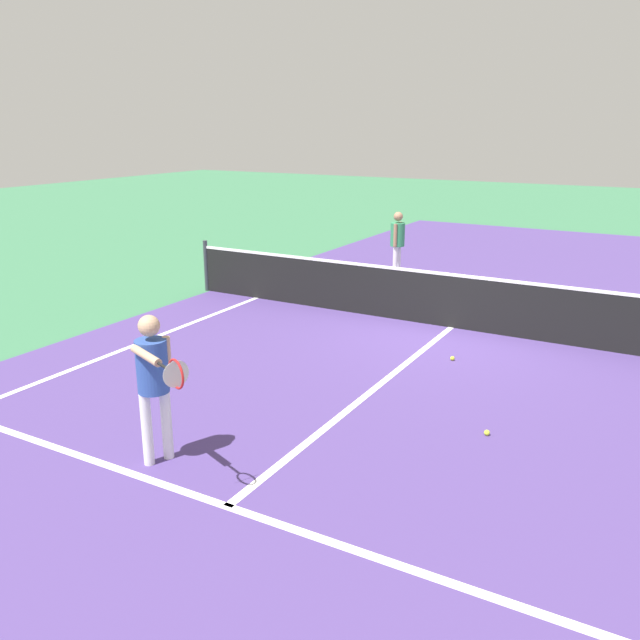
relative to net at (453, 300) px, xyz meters
The scene contains 9 objects.
ground_plane 0.49m from the net, ahead, with size 60.00×60.00×0.00m, color #38724C.
court_surface_inbounds 0.49m from the net, ahead, with size 10.62×24.40×0.00m, color #4C387A.
line_service_near 6.42m from the net, 90.00° to the right, with size 8.22×0.10×0.01m, color white.
line_center_service 3.24m from the net, 90.00° to the right, with size 0.10×6.40×0.01m, color white.
net is the anchor object (origin of this frame).
player_near 6.19m from the net, 100.52° to the right, with size 1.06×0.80×1.60m.
player_far 3.87m from the net, 127.48° to the left, with size 0.32×0.42×1.52m.
tennis_ball_near_net 1.74m from the net, 70.88° to the right, with size 0.07×0.07×0.07m, color #CCE033.
tennis_ball_mid_court 4.16m from the net, 65.90° to the right, with size 0.07×0.07×0.07m, color #CCE033.
Camera 1 is at (3.36, -10.60, 3.40)m, focal length 36.78 mm.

